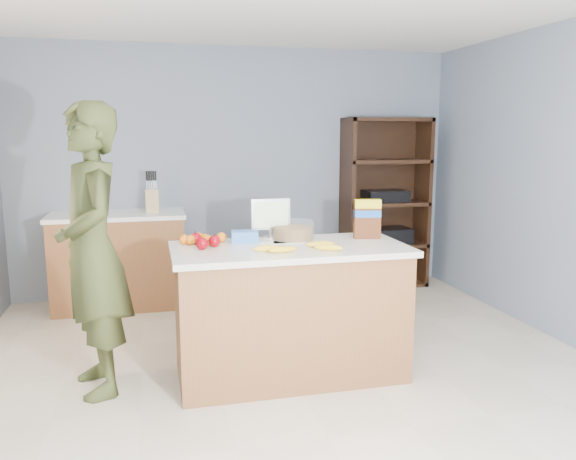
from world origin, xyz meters
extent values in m
cube|color=beige|center=(0.00, 0.00, 0.00)|extent=(4.50, 5.00, 0.02)
cube|color=slate|center=(0.00, 2.50, 1.25)|extent=(4.50, 0.02, 2.50)
cube|color=brown|center=(0.00, 0.30, 0.43)|extent=(1.50, 0.70, 0.86)
cube|color=silver|center=(0.00, 0.30, 0.88)|extent=(1.56, 0.76, 0.04)
cube|color=black|center=(0.00, 0.30, 0.05)|extent=(1.46, 0.66, 0.10)
cube|color=brown|center=(-1.20, 2.20, 0.43)|extent=(1.20, 0.60, 0.86)
cube|color=white|center=(-1.20, 2.20, 0.88)|extent=(1.24, 0.62, 0.04)
cube|color=black|center=(1.55, 2.48, 0.90)|extent=(0.90, 0.04, 1.80)
cube|color=black|center=(1.12, 2.30, 0.90)|extent=(0.04, 0.40, 1.80)
cube|color=black|center=(1.98, 2.30, 0.90)|extent=(0.04, 0.40, 1.80)
cube|color=black|center=(1.55, 2.30, 0.02)|extent=(0.90, 0.40, 0.04)
cube|color=black|center=(1.55, 2.30, 0.45)|extent=(0.90, 0.40, 0.04)
cube|color=black|center=(1.55, 2.30, 0.90)|extent=(0.90, 0.40, 0.04)
cube|color=black|center=(1.55, 2.30, 1.35)|extent=(0.90, 0.40, 0.04)
cube|color=black|center=(1.55, 2.30, 1.78)|extent=(0.90, 0.40, 0.04)
cube|color=black|center=(1.55, 2.30, 0.55)|extent=(0.55, 0.32, 0.16)
cube|color=black|center=(1.55, 2.30, 0.98)|extent=(0.45, 0.30, 0.12)
imported|color=#373E1C|center=(-1.25, 0.38, 0.92)|extent=(0.61, 0.77, 1.84)
cube|color=tan|center=(-0.87, 2.19, 1.01)|extent=(0.12, 0.10, 0.22)
cylinder|color=black|center=(-0.91, 2.19, 1.17)|extent=(0.02, 0.02, 0.09)
cylinder|color=black|center=(-0.89, 2.19, 1.17)|extent=(0.02, 0.02, 0.09)
cylinder|color=black|center=(-0.87, 2.19, 1.17)|extent=(0.02, 0.02, 0.09)
cylinder|color=black|center=(-0.85, 2.19, 1.17)|extent=(0.02, 0.02, 0.09)
cylinder|color=black|center=(-0.83, 2.19, 1.17)|extent=(0.02, 0.02, 0.09)
cube|color=white|center=(-0.07, 0.43, 0.90)|extent=(0.24, 0.18, 0.00)
cube|color=white|center=(0.03, 0.42, 0.90)|extent=(0.24, 0.16, 0.00)
ellipsoid|color=yellow|center=(-0.18, 0.16, 0.92)|extent=(0.19, 0.05, 0.04)
ellipsoid|color=yellow|center=(-0.10, 0.10, 0.92)|extent=(0.19, 0.06, 0.04)
ellipsoid|color=yellow|center=(0.19, 0.21, 0.92)|extent=(0.19, 0.06, 0.04)
ellipsoid|color=yellow|center=(0.20, 0.09, 0.92)|extent=(0.19, 0.12, 0.04)
sphere|color=#8D010C|center=(-0.60, 0.52, 0.94)|extent=(0.08, 0.08, 0.08)
sphere|color=#8D010C|center=(-0.49, 0.39, 0.94)|extent=(0.08, 0.08, 0.08)
sphere|color=#8D010C|center=(-0.58, 0.32, 0.94)|extent=(0.08, 0.08, 0.08)
sphere|color=orange|center=(-0.64, 0.49, 0.93)|extent=(0.07, 0.07, 0.07)
sphere|color=orange|center=(-0.57, 0.58, 0.93)|extent=(0.07, 0.07, 0.07)
sphere|color=orange|center=(-0.52, 0.45, 0.93)|extent=(0.07, 0.07, 0.07)
sphere|color=orange|center=(-0.42, 0.54, 0.93)|extent=(0.07, 0.07, 0.07)
sphere|color=orange|center=(-0.68, 0.52, 0.93)|extent=(0.07, 0.07, 0.07)
sphere|color=orange|center=(-0.54, 0.51, 0.93)|extent=(0.07, 0.07, 0.07)
cube|color=blue|center=(-0.27, 0.49, 0.94)|extent=(0.19, 0.14, 0.08)
cylinder|color=#267219|center=(0.08, 0.53, 0.95)|extent=(0.27, 0.27, 0.09)
cylinder|color=white|center=(0.08, 0.53, 0.97)|extent=(0.30, 0.30, 0.13)
cylinder|color=silver|center=(-0.06, 0.63, 0.91)|extent=(0.12, 0.12, 0.01)
cylinder|color=silver|center=(-0.06, 0.63, 0.94)|extent=(0.02, 0.02, 0.05)
cube|color=silver|center=(-0.06, 0.63, 1.07)|extent=(0.28, 0.04, 0.22)
cube|color=yellow|center=(-0.06, 0.61, 1.07)|extent=(0.24, 0.01, 0.18)
cube|color=#592B14|center=(0.60, 0.44, 1.04)|extent=(0.20, 0.10, 0.28)
cube|color=yellow|center=(0.60, 0.44, 1.15)|extent=(0.20, 0.10, 0.06)
cube|color=blue|center=(0.60, 0.44, 1.08)|extent=(0.20, 0.10, 0.05)
camera|label=1|loc=(-0.89, -3.25, 1.64)|focal=35.00mm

